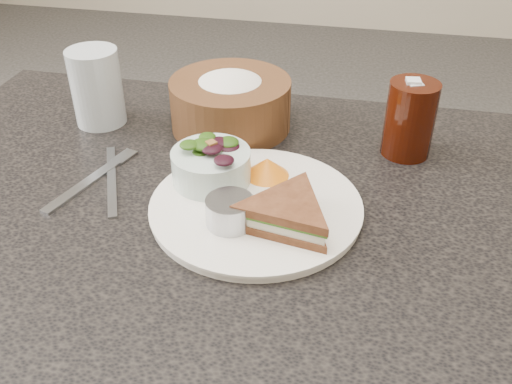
{
  "coord_description": "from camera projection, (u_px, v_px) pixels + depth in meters",
  "views": [
    {
      "loc": [
        0.17,
        -0.6,
        1.19
      ],
      "look_at": [
        0.05,
        -0.01,
        0.78
      ],
      "focal_mm": 40.0,
      "sensor_mm": 36.0,
      "label": 1
    }
  ],
  "objects": [
    {
      "name": "dinner_plate",
      "position": [
        256.0,
        207.0,
        0.74
      ],
      "size": [
        0.27,
        0.27,
        0.01
      ],
      "primitive_type": "cylinder",
      "color": "silver",
      "rests_on": "dining_table"
    },
    {
      "name": "fork",
      "position": [
        87.0,
        183.0,
        0.79
      ],
      "size": [
        0.06,
        0.16,
        0.0
      ],
      "primitive_type": "cube",
      "rotation": [
        0.0,
        0.0,
        -0.29
      ],
      "color": "#A4A8AF",
      "rests_on": "dining_table"
    },
    {
      "name": "dressing_ramekin",
      "position": [
        230.0,
        212.0,
        0.69
      ],
      "size": [
        0.06,
        0.06,
        0.04
      ],
      "primitive_type": "cylinder",
      "rotation": [
        0.0,
        0.0,
        -0.01
      ],
      "color": "#A1A3AA",
      "rests_on": "dinner_plate"
    },
    {
      "name": "water_glass",
      "position": [
        97.0,
        87.0,
        0.91
      ],
      "size": [
        0.09,
        0.09,
        0.12
      ],
      "primitive_type": "cylinder",
      "rotation": [
        0.0,
        0.0,
        0.06
      ],
      "color": "#B0BBC2",
      "rests_on": "dining_table"
    },
    {
      "name": "orange_wedge",
      "position": [
        267.0,
        167.0,
        0.78
      ],
      "size": [
        0.09,
        0.09,
        0.03
      ],
      "primitive_type": "cone",
      "rotation": [
        0.0,
        0.0,
        0.54
      ],
      "color": "orange",
      "rests_on": "dinner_plate"
    },
    {
      "name": "knife",
      "position": [
        112.0,
        180.0,
        0.8
      ],
      "size": [
        0.09,
        0.17,
        0.0
      ],
      "primitive_type": "cube",
      "rotation": [
        0.0,
        0.0,
        0.43
      ],
      "color": "#9699A0",
      "rests_on": "dining_table"
    },
    {
      "name": "dining_table",
      "position": [
        229.0,
        379.0,
        0.97
      ],
      "size": [
        1.0,
        0.7,
        0.75
      ],
      "primitive_type": "cube",
      "color": "black",
      "rests_on": "floor"
    },
    {
      "name": "salad_bowl",
      "position": [
        211.0,
        161.0,
        0.76
      ],
      "size": [
        0.13,
        0.13,
        0.06
      ],
      "primitive_type": null,
      "rotation": [
        0.0,
        0.0,
        0.24
      ],
      "color": "silver",
      "rests_on": "dinner_plate"
    },
    {
      "name": "bread_basket",
      "position": [
        230.0,
        96.0,
        0.9
      ],
      "size": [
        0.23,
        0.23,
        0.11
      ],
      "primitive_type": null,
      "rotation": [
        0.0,
        0.0,
        -0.23
      ],
      "color": "brown",
      "rests_on": "dining_table"
    },
    {
      "name": "sandwich",
      "position": [
        287.0,
        214.0,
        0.69
      ],
      "size": [
        0.16,
        0.16,
        0.04
      ],
      "primitive_type": null,
      "rotation": [
        0.0,
        0.0,
        -0.17
      ],
      "color": "brown",
      "rests_on": "dinner_plate"
    },
    {
      "name": "cola_glass",
      "position": [
        410.0,
        115.0,
        0.83
      ],
      "size": [
        0.09,
        0.09,
        0.13
      ],
      "primitive_type": null,
      "rotation": [
        0.0,
        0.0,
        0.36
      ],
      "color": "black",
      "rests_on": "dining_table"
    }
  ]
}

